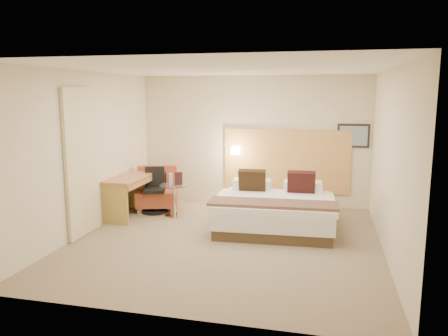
% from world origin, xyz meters
% --- Properties ---
extents(floor, '(4.80, 5.00, 0.02)m').
position_xyz_m(floor, '(0.00, 0.00, -0.01)').
color(floor, '#7C6A53').
rests_on(floor, ground).
extents(ceiling, '(4.80, 5.00, 0.02)m').
position_xyz_m(ceiling, '(0.00, 0.00, 2.71)').
color(ceiling, white).
rests_on(ceiling, floor).
extents(wall_back, '(4.80, 0.02, 2.70)m').
position_xyz_m(wall_back, '(0.00, 2.51, 1.35)').
color(wall_back, beige).
rests_on(wall_back, floor).
extents(wall_front, '(4.80, 0.02, 2.70)m').
position_xyz_m(wall_front, '(0.00, -2.51, 1.35)').
color(wall_front, beige).
rests_on(wall_front, floor).
extents(wall_left, '(0.02, 5.00, 2.70)m').
position_xyz_m(wall_left, '(-2.41, 0.00, 1.35)').
color(wall_left, beige).
rests_on(wall_left, floor).
extents(wall_right, '(0.02, 5.00, 2.70)m').
position_xyz_m(wall_right, '(2.41, 0.00, 1.35)').
color(wall_right, beige).
rests_on(wall_right, floor).
extents(headboard_panel, '(2.60, 0.04, 1.30)m').
position_xyz_m(headboard_panel, '(0.70, 2.47, 0.95)').
color(headboard_panel, tan).
rests_on(headboard_panel, wall_back).
extents(art_frame, '(0.62, 0.03, 0.47)m').
position_xyz_m(art_frame, '(2.02, 2.48, 1.50)').
color(art_frame, black).
rests_on(art_frame, wall_back).
extents(art_canvas, '(0.54, 0.01, 0.39)m').
position_xyz_m(art_canvas, '(2.02, 2.46, 1.50)').
color(art_canvas, '#758CA1').
rests_on(art_canvas, wall_back).
extents(lamp_arm, '(0.02, 0.12, 0.02)m').
position_xyz_m(lamp_arm, '(-0.35, 2.42, 1.15)').
color(lamp_arm, silver).
rests_on(lamp_arm, wall_back).
extents(lamp_shade, '(0.15, 0.15, 0.15)m').
position_xyz_m(lamp_shade, '(-0.35, 2.36, 1.15)').
color(lamp_shade, '#FBEAC4').
rests_on(lamp_shade, wall_back).
extents(curtain, '(0.06, 0.90, 2.42)m').
position_xyz_m(curtain, '(-2.36, -0.25, 1.22)').
color(curtain, beige).
rests_on(curtain, wall_left).
extents(bottle_a, '(0.09, 0.09, 0.22)m').
position_xyz_m(bottle_a, '(-1.34, 1.12, 0.73)').
color(bottle_a, '#91C6E1').
rests_on(bottle_a, side_table).
extents(menu_folder, '(0.16, 0.10, 0.25)m').
position_xyz_m(menu_folder, '(-1.19, 1.15, 0.74)').
color(menu_folder, '#3A1817').
rests_on(menu_folder, side_table).
extents(bed, '(2.10, 2.06, 0.98)m').
position_xyz_m(bed, '(0.67, 0.92, 0.32)').
color(bed, '#443422').
rests_on(bed, floor).
extents(lounge_chair, '(0.99, 0.92, 0.85)m').
position_xyz_m(lounge_chair, '(-1.82, 1.61, 0.34)').
color(lounge_chair, '#A5764D').
rests_on(lounge_chair, floor).
extents(side_table, '(0.72, 0.72, 0.62)m').
position_xyz_m(side_table, '(-1.28, 1.13, 0.35)').
color(side_table, silver).
rests_on(side_table, floor).
extents(desk, '(0.58, 1.24, 0.77)m').
position_xyz_m(desk, '(-2.11, 0.98, 0.61)').
color(desk, '#B26C45').
rests_on(desk, floor).
extents(desk_chair, '(0.62, 0.62, 0.88)m').
position_xyz_m(desk_chair, '(-1.77, 1.35, 0.36)').
color(desk_chair, black).
rests_on(desk_chair, floor).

